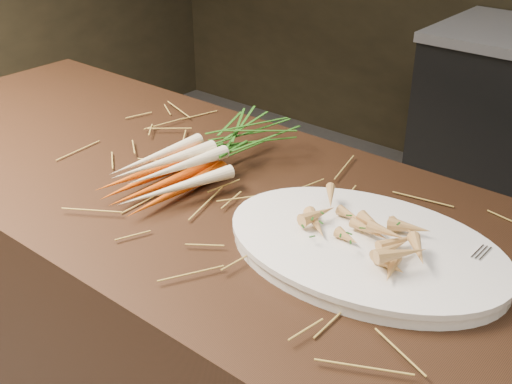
% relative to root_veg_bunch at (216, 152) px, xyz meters
% --- Properties ---
extents(straw_bedding, '(1.40, 0.60, 0.02)m').
position_rel_root_veg_bunch_xyz_m(straw_bedding, '(0.30, -0.07, -0.03)').
color(straw_bedding, olive).
rests_on(straw_bedding, main_counter).
extents(root_veg_bunch, '(0.18, 0.48, 0.09)m').
position_rel_root_veg_bunch_xyz_m(root_veg_bunch, '(0.00, 0.00, 0.00)').
color(root_veg_bunch, '#C73C00').
rests_on(root_veg_bunch, main_counter).
extents(serving_platter, '(0.51, 0.37, 0.03)m').
position_rel_root_veg_bunch_xyz_m(serving_platter, '(0.41, -0.08, -0.03)').
color(serving_platter, white).
rests_on(serving_platter, main_counter).
extents(roasted_veg_heap, '(0.25, 0.19, 0.05)m').
position_rel_root_veg_bunch_xyz_m(roasted_veg_heap, '(0.41, -0.08, 0.01)').
color(roasted_veg_heap, '#A9743C').
rests_on(roasted_veg_heap, serving_platter).
extents(serving_fork, '(0.02, 0.18, 0.00)m').
position_rel_root_veg_bunch_xyz_m(serving_fork, '(0.58, -0.08, -0.02)').
color(serving_fork, silver).
rests_on(serving_fork, serving_platter).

